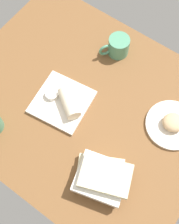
{
  "coord_description": "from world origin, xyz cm",
  "views": [
    {
      "loc": [
        -34.75,
        44.46,
        121.85
      ],
      "look_at": [
        -5.08,
        3.12,
        7.0
      ],
      "focal_mm": 49.69,
      "sensor_mm": 36.0,
      "label": 1
    }
  ],
  "objects_px": {
    "scone_pastry": "(174,122)",
    "book_stack": "(102,177)",
    "sauce_cup": "(52,94)",
    "breakfast_wrap": "(69,103)",
    "square_plate": "(62,102)",
    "coffee_mug": "(118,46)",
    "round_plate": "(172,125)"
  },
  "relations": [
    {
      "from": "scone_pastry",
      "to": "coffee_mug",
      "type": "xyz_separation_m",
      "value": [
        0.38,
        -0.17,
        0.01
      ]
    },
    {
      "from": "square_plate",
      "to": "coffee_mug",
      "type": "height_order",
      "value": "coffee_mug"
    },
    {
      "from": "square_plate",
      "to": "breakfast_wrap",
      "type": "xyz_separation_m",
      "value": [
        -0.04,
        -0.0,
        0.04
      ]
    },
    {
      "from": "round_plate",
      "to": "scone_pastry",
      "type": "distance_m",
      "value": 0.03
    },
    {
      "from": "breakfast_wrap",
      "to": "book_stack",
      "type": "xyz_separation_m",
      "value": [
        -0.28,
        0.17,
        0.0
      ]
    },
    {
      "from": "scone_pastry",
      "to": "book_stack",
      "type": "xyz_separation_m",
      "value": [
        0.11,
        0.35,
        0.01
      ]
    },
    {
      "from": "scone_pastry",
      "to": "sauce_cup",
      "type": "relative_size",
      "value": 1.64
    },
    {
      "from": "square_plate",
      "to": "coffee_mug",
      "type": "bearing_deg",
      "value": -97.61
    },
    {
      "from": "sauce_cup",
      "to": "breakfast_wrap",
      "type": "relative_size",
      "value": 0.41
    },
    {
      "from": "sauce_cup",
      "to": "coffee_mug",
      "type": "height_order",
      "value": "coffee_mug"
    },
    {
      "from": "square_plate",
      "to": "book_stack",
      "type": "distance_m",
      "value": 0.36
    },
    {
      "from": "scone_pastry",
      "to": "sauce_cup",
      "type": "distance_m",
      "value": 0.51
    },
    {
      "from": "sauce_cup",
      "to": "book_stack",
      "type": "distance_m",
      "value": 0.4
    },
    {
      "from": "square_plate",
      "to": "book_stack",
      "type": "relative_size",
      "value": 0.92
    },
    {
      "from": "sauce_cup",
      "to": "scone_pastry",
      "type": "bearing_deg",
      "value": -159.2
    },
    {
      "from": "square_plate",
      "to": "breakfast_wrap",
      "type": "bearing_deg",
      "value": -176.24
    },
    {
      "from": "breakfast_wrap",
      "to": "scone_pastry",
      "type": "bearing_deg",
      "value": -31.72
    },
    {
      "from": "scone_pastry",
      "to": "coffee_mug",
      "type": "bearing_deg",
      "value": -24.29
    },
    {
      "from": "breakfast_wrap",
      "to": "coffee_mug",
      "type": "bearing_deg",
      "value": 32.79
    },
    {
      "from": "square_plate",
      "to": "book_stack",
      "type": "xyz_separation_m",
      "value": [
        -0.32,
        0.17,
        0.04
      ]
    },
    {
      "from": "round_plate",
      "to": "book_stack",
      "type": "height_order",
      "value": "book_stack"
    },
    {
      "from": "book_stack",
      "to": "sauce_cup",
      "type": "bearing_deg",
      "value": -24.14
    },
    {
      "from": "round_plate",
      "to": "scone_pastry",
      "type": "xyz_separation_m",
      "value": [
        0.0,
        0.0,
        0.03
      ]
    },
    {
      "from": "sauce_cup",
      "to": "coffee_mug",
      "type": "distance_m",
      "value": 0.37
    },
    {
      "from": "book_stack",
      "to": "scone_pastry",
      "type": "bearing_deg",
      "value": -107.35
    },
    {
      "from": "book_stack",
      "to": "coffee_mug",
      "type": "xyz_separation_m",
      "value": [
        0.27,
        -0.52,
        -0.0
      ]
    },
    {
      "from": "scone_pastry",
      "to": "book_stack",
      "type": "relative_size",
      "value": 0.37
    },
    {
      "from": "scone_pastry",
      "to": "breakfast_wrap",
      "type": "relative_size",
      "value": 0.68
    },
    {
      "from": "breakfast_wrap",
      "to": "square_plate",
      "type": "bearing_deg",
      "value": 127.72
    },
    {
      "from": "square_plate",
      "to": "coffee_mug",
      "type": "relative_size",
      "value": 1.73
    },
    {
      "from": "coffee_mug",
      "to": "sauce_cup",
      "type": "bearing_deg",
      "value": 74.74
    },
    {
      "from": "square_plate",
      "to": "breakfast_wrap",
      "type": "height_order",
      "value": "breakfast_wrap"
    }
  ]
}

